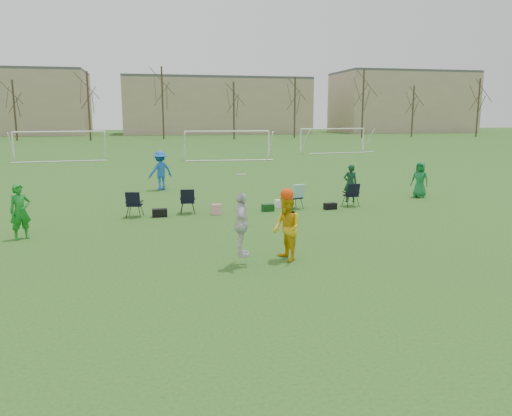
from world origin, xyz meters
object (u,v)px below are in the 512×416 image
object	(u,v)px
fielder_green_near	(20,212)
center_contest	(270,226)
fielder_blue	(160,171)
goal_mid	(227,137)
fielder_green_far	(420,180)
goal_right	(333,133)
goal_left	(60,137)

from	to	relation	value
fielder_green_near	center_contest	distance (m)	7.91
fielder_green_near	fielder_blue	bearing A→B (deg)	35.19
fielder_blue	goal_mid	world-z (taller)	goal_mid
fielder_blue	goal_mid	size ratio (longest dim) A/B	0.27
center_contest	fielder_green_far	bearing A→B (deg)	42.86
fielder_blue	goal_right	world-z (taller)	goal_right
center_contest	goal_mid	bearing A→B (deg)	82.72
goal_mid	goal_right	xyz separation A→B (m)	(12.00, 6.00, 0.00)
fielder_blue	center_contest	distance (m)	13.76
fielder_blue	goal_left	size ratio (longest dim) A/B	0.27
fielder_green_far	goal_left	world-z (taller)	goal_left
center_contest	goal_left	xyz separation A→B (m)	(-10.04, 33.02, 0.97)
fielder_green_far	center_contest	size ratio (longest dim) A/B	0.70
center_contest	goal_mid	xyz separation A→B (m)	(3.96, 31.02, 0.97)
fielder_green_near	fielder_green_far	bearing A→B (deg)	-13.72
goal_left	goal_right	world-z (taller)	same
fielder_green_near	goal_mid	world-z (taller)	goal_mid
fielder_blue	goal_left	world-z (taller)	goal_left
goal_left	goal_mid	distance (m)	14.14
fielder_green_near	goal_left	bearing A→B (deg)	66.79
fielder_green_near	fielder_blue	distance (m)	10.53
fielder_blue	goal_right	xyz separation A→B (m)	(18.27, 23.45, 0.94)
goal_left	center_contest	bearing A→B (deg)	-78.09
fielder_blue	goal_mid	xyz separation A→B (m)	(6.27, 17.45, 0.94)
goal_left	goal_mid	size ratio (longest dim) A/B	1.00
fielder_green_near	fielder_blue	world-z (taller)	fielder_blue
center_contest	goal_right	distance (m)	40.32
goal_left	goal_right	size ratio (longest dim) A/B	1.01
fielder_green_far	goal_mid	size ratio (longest dim) A/B	0.22
fielder_green_near	center_contest	xyz separation A→B (m)	(6.80, -4.04, 0.10)
fielder_blue	fielder_green_far	size ratio (longest dim) A/B	1.21
fielder_blue	goal_right	bearing A→B (deg)	-156.15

